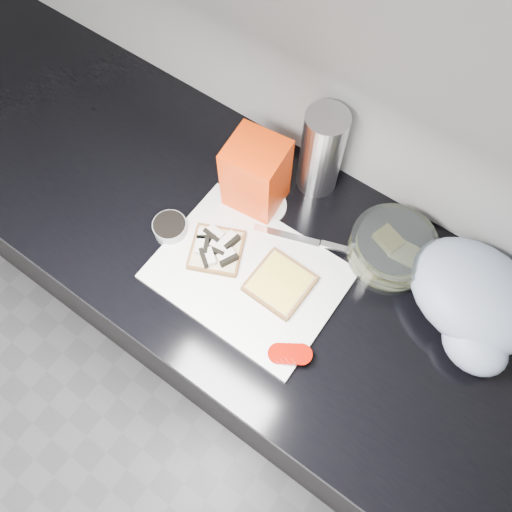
% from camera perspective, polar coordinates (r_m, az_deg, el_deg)
% --- Properties ---
extents(base_cabinet, '(3.50, 0.60, 0.86)m').
position_cam_1_polar(base_cabinet, '(1.55, 5.11, -10.16)').
color(base_cabinet, black).
rests_on(base_cabinet, ground).
extents(countertop, '(3.50, 0.64, 0.04)m').
position_cam_1_polar(countertop, '(1.13, 6.95, -4.09)').
color(countertop, black).
rests_on(countertop, base_cabinet).
extents(cutting_board, '(0.40, 0.30, 0.01)m').
position_cam_1_polar(cutting_board, '(1.11, -0.90, -2.12)').
color(cutting_board, white).
rests_on(cutting_board, countertop).
extents(bread_left, '(0.16, 0.16, 0.04)m').
position_cam_1_polar(bread_left, '(1.12, -4.57, 0.84)').
color(bread_left, beige).
rests_on(bread_left, cutting_board).
extents(bread_right, '(0.13, 0.13, 0.02)m').
position_cam_1_polar(bread_right, '(1.08, 2.75, -3.16)').
color(bread_right, beige).
rests_on(bread_right, cutting_board).
extents(tomato_slices, '(0.10, 0.08, 0.02)m').
position_cam_1_polar(tomato_slices, '(1.04, 3.89, -11.10)').
color(tomato_slices, '#930D03').
rests_on(tomato_slices, cutting_board).
extents(knife, '(0.22, 0.09, 0.01)m').
position_cam_1_polar(knife, '(1.14, 6.76, 1.57)').
color(knife, silver).
rests_on(knife, cutting_board).
extents(seed_tub, '(0.08, 0.08, 0.04)m').
position_cam_1_polar(seed_tub, '(1.16, -9.77, 3.20)').
color(seed_tub, '#939898').
rests_on(seed_tub, countertop).
extents(tub_lid, '(0.11, 0.11, 0.01)m').
position_cam_1_polar(tub_lid, '(1.19, 0.92, 5.78)').
color(tub_lid, white).
rests_on(tub_lid, countertop).
extents(glass_bowl, '(0.19, 0.19, 0.08)m').
position_cam_1_polar(glass_bowl, '(1.14, 15.16, 0.77)').
color(glass_bowl, silver).
rests_on(glass_bowl, countertop).
extents(bread_bag, '(0.14, 0.13, 0.19)m').
position_cam_1_polar(bread_bag, '(1.13, -0.00, 9.17)').
color(bread_bag, '#FF3204').
rests_on(bread_bag, countertop).
extents(steel_canister, '(0.10, 0.10, 0.23)m').
position_cam_1_polar(steel_canister, '(1.15, 7.50, 11.67)').
color(steel_canister, '#B9B9BE').
rests_on(steel_canister, countertop).
extents(grocery_bag, '(0.32, 0.30, 0.12)m').
position_cam_1_polar(grocery_bag, '(1.12, 23.67, -4.74)').
color(grocery_bag, '#949EB7').
rests_on(grocery_bag, countertop).
extents(whole_tomatoes, '(0.10, 0.07, 0.05)m').
position_cam_1_polar(whole_tomatoes, '(1.13, 24.31, -9.81)').
color(whole_tomatoes, '#930D03').
rests_on(whole_tomatoes, countertop).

